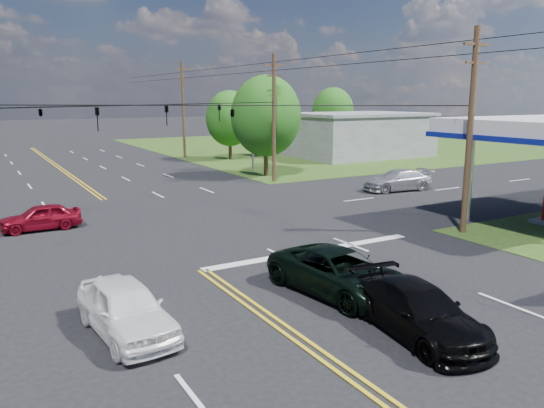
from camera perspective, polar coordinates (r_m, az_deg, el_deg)
ground at (r=27.48m, az=-13.94°, el=-2.34°), size 280.00×280.00×0.00m
grass_ne at (r=71.81m, az=6.18°, el=6.28°), size 46.00×48.00×0.03m
stop_bar at (r=22.47m, az=4.40°, el=-5.11°), size 10.00×0.50×0.02m
retail_ne at (r=59.12m, az=9.18°, el=7.24°), size 14.00×10.00×4.40m
pole_se at (r=26.29m, az=20.54°, el=7.51°), size 1.60×0.28×9.50m
pole_ne at (r=40.22m, az=0.20°, el=9.35°), size 1.60×0.28×9.50m
pole_right_far at (r=57.43m, az=-9.53°, el=10.08°), size 1.60×0.28×10.00m
span_wire_signals at (r=26.73m, az=-14.56°, el=10.24°), size 26.00×18.00×1.13m
power_lines at (r=24.91m, az=-13.58°, el=16.23°), size 26.04×100.00×0.64m
tree_right_a at (r=43.32m, az=-0.66°, el=9.44°), size 5.70×5.70×8.18m
tree_right_b at (r=55.15m, az=-4.56°, el=9.16°), size 4.94×4.94×7.09m
tree_far_r at (r=69.35m, az=6.57°, el=9.85°), size 5.32×5.32×7.63m
pickup_dkgreen at (r=17.69m, az=7.26°, el=-7.31°), size 3.11×5.54×1.46m
suv_black at (r=15.23m, az=15.46°, el=-10.98°), size 2.56×4.96×1.38m
pickup_white at (r=15.23m, az=-15.44°, el=-10.78°), size 2.12×4.47×1.48m
sedan_red at (r=28.21m, az=-23.62°, el=-1.30°), size 3.75×1.53×1.27m
sedan_far at (r=37.76m, az=13.34°, el=2.51°), size 5.22×2.69×1.45m
polesign_ne at (r=46.70m, az=-2.09°, el=10.32°), size 1.98×0.26×7.18m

